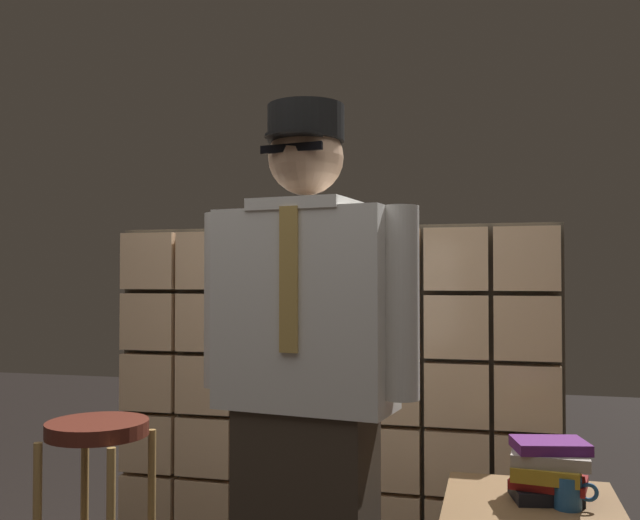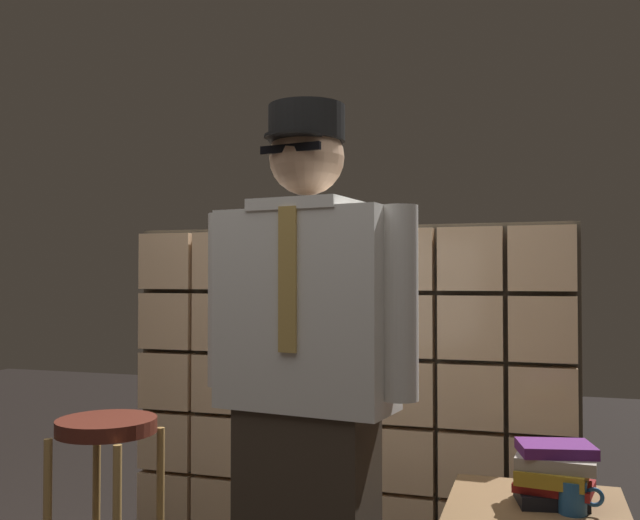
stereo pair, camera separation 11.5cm
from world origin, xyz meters
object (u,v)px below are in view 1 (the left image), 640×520
at_px(standing_person, 306,385).
at_px(coffee_mug, 569,492).
at_px(bar_stool, 97,478).
at_px(book_stack, 548,470).

height_order(standing_person, coffee_mug, standing_person).
distance_m(bar_stool, book_stack, 1.47).
xyz_separation_m(standing_person, bar_stool, (-0.75, 0.08, -0.35)).
relative_size(bar_stool, coffee_mug, 6.00).
bearing_deg(standing_person, coffee_mug, 20.05).
relative_size(standing_person, coffee_mug, 13.98).
height_order(bar_stool, book_stack, bar_stool).
xyz_separation_m(book_stack, coffee_mug, (0.05, -0.07, -0.04)).
bearing_deg(book_stack, standing_person, -162.38).
xyz_separation_m(bar_stool, coffee_mug, (1.51, 0.08, 0.04)).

